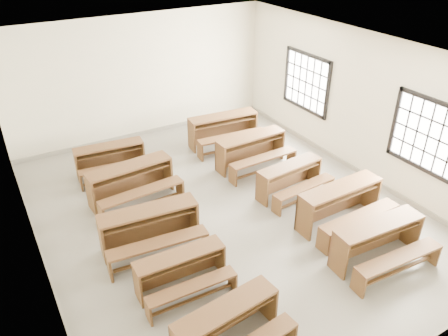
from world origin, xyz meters
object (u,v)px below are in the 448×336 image
desk_set_8 (252,149)px  desk_set_2 (150,226)px  desk_set_1 (181,269)px  desk_set_5 (379,240)px  desk_set_7 (291,177)px  desk_set_4 (110,157)px  desk_set_6 (341,202)px  desk_set_3 (132,180)px  desk_set_0 (228,325)px  desk_set_9 (224,128)px

desk_set_8 → desk_set_2: bearing=-155.3°
desk_set_1 → desk_set_2: bearing=94.0°
desk_set_5 → desk_set_1: bearing=164.3°
desk_set_7 → desk_set_4: bearing=132.7°
desk_set_2 → desk_set_6: desk_set_6 is taller
desk_set_4 → desk_set_8: size_ratio=0.94×
desk_set_2 → desk_set_3: (0.25, 1.64, 0.01)m
desk_set_3 → desk_set_5: 4.95m
desk_set_0 → desk_set_3: size_ratio=0.89×
desk_set_0 → desk_set_6: (3.32, 1.35, 0.06)m
desk_set_1 → desk_set_5: 3.38m
desk_set_3 → desk_set_9: size_ratio=0.98×
desk_set_0 → desk_set_4: 5.45m
desk_set_5 → desk_set_7: (0.02, 2.45, -0.04)m
desk_set_5 → desk_set_7: size_ratio=1.09×
desk_set_4 → desk_set_9: bearing=5.0°
desk_set_8 → desk_set_9: bearing=88.4°
desk_set_4 → desk_set_7: size_ratio=1.02×
desk_set_1 → desk_set_9: 5.17m
desk_set_0 → desk_set_3: (0.13, 4.15, 0.06)m
desk_set_2 → desk_set_3: desk_set_3 is taller
desk_set_3 → desk_set_9: 3.22m
desk_set_8 → desk_set_9: size_ratio=0.93×
desk_set_1 → desk_set_3: 2.84m
desk_set_0 → desk_set_5: size_ratio=0.94×
desk_set_4 → desk_set_1: bearing=-86.5°
desk_set_6 → desk_set_7: bearing=97.2°
desk_set_2 → desk_set_6: bearing=-13.1°
desk_set_4 → desk_set_5: size_ratio=0.94×
desk_set_2 → desk_set_9: 4.32m
desk_set_8 → desk_set_6: bearing=-86.7°
desk_set_3 → desk_set_4: bearing=87.8°
desk_set_5 → desk_set_9: 5.20m
desk_set_4 → desk_set_9: size_ratio=0.87×
desk_set_7 → desk_set_9: bearing=86.0°
desk_set_6 → desk_set_4: bearing=127.3°
desk_set_9 → desk_set_3: bearing=-151.9°
desk_set_0 → desk_set_1: desk_set_0 is taller
desk_set_3 → desk_set_6: 4.25m
desk_set_2 → desk_set_7: bearing=8.3°
desk_set_8 → desk_set_9: desk_set_9 is taller
desk_set_5 → desk_set_7: desk_set_5 is taller
desk_set_4 → desk_set_8: bearing=-18.5°
desk_set_7 → desk_set_1: bearing=-162.3°
desk_set_3 → desk_set_0: bearing=-96.1°
desk_set_3 → desk_set_8: size_ratio=1.06×
desk_set_0 → desk_set_8: 5.13m
desk_set_1 → desk_set_6: desk_set_6 is taller
desk_set_9 → desk_set_8: bearing=-85.0°
desk_set_2 → desk_set_8: bearing=31.9°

